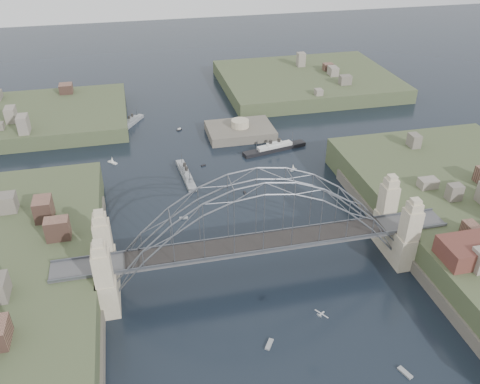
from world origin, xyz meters
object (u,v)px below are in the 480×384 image
object	(u,v)px
naval_cruiser_far	(131,123)
ocean_liner	(275,148)
bridge	(260,227)
naval_cruiser_near	(186,175)
fort_island	(240,136)

from	to	relation	value
naval_cruiser_far	ocean_liner	world-z (taller)	ocean_liner
bridge	naval_cruiser_far	size ratio (longest dim) A/B	6.21
bridge	naval_cruiser_near	bearing A→B (deg)	102.12
bridge	naval_cruiser_far	xyz separation A→B (m)	(-23.62, 87.03, -11.56)
bridge	fort_island	distance (m)	72.14
naval_cruiser_far	ocean_liner	bearing A→B (deg)	-35.28
naval_cruiser_far	ocean_liner	distance (m)	53.54
ocean_liner	naval_cruiser_near	bearing A→B (deg)	-160.40
naval_cruiser_far	ocean_liner	size ratio (longest dim) A/B	0.63
naval_cruiser_near	bridge	bearing A→B (deg)	-77.88
naval_cruiser_near	fort_island	bearing A→B (deg)	48.41
fort_island	naval_cruiser_far	bearing A→B (deg)	154.44
bridge	ocean_liner	world-z (taller)	bridge
bridge	fort_island	size ratio (longest dim) A/B	3.82
naval_cruiser_near	ocean_liner	distance (m)	31.69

